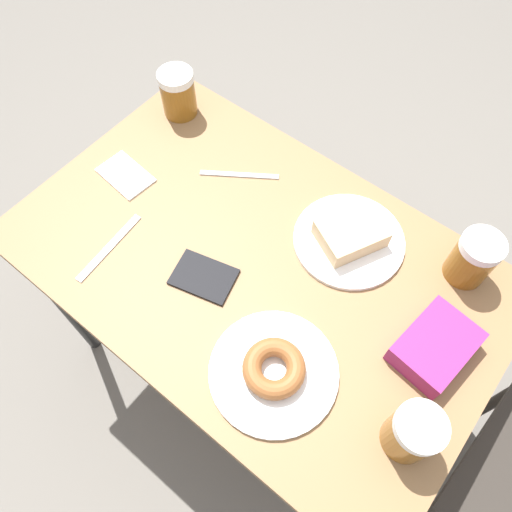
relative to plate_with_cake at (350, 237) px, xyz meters
name	(u,v)px	position (x,y,z in m)	size (l,w,h in m)	color
ground_plane	(256,363)	(0.16, -0.13, -0.72)	(8.00, 8.00, 0.00)	#666059
table	(256,275)	(0.16, -0.13, -0.09)	(0.65, 1.03, 0.70)	olive
plate_with_cake	(350,237)	(0.00, 0.00, 0.00)	(0.24, 0.24, 0.05)	white
plate_with_donut	(274,370)	(0.33, 0.05, 0.00)	(0.24, 0.24, 0.05)	white
beer_mug_left	(413,433)	(0.28, 0.30, 0.04)	(0.09, 0.09, 0.12)	#8C5619
beer_mug_center	(178,93)	(-0.06, -0.55, 0.04)	(0.09, 0.09, 0.12)	#8C5619
beer_mug_right	(473,258)	(-0.08, 0.23, 0.04)	(0.09, 0.09, 0.12)	#8C5619
napkin_folded	(125,175)	(0.17, -0.51, -0.02)	(0.09, 0.14, 0.00)	white
fork	(239,175)	(0.01, -0.30, -0.02)	(0.11, 0.16, 0.00)	silver
knife	(109,247)	(0.33, -0.39, -0.02)	(0.19, 0.03, 0.00)	silver
passport_near_edge	(204,277)	(0.26, -0.19, -0.02)	(0.12, 0.14, 0.01)	black
blue_pouch	(435,346)	(0.11, 0.26, 0.01)	(0.17, 0.13, 0.05)	#8C2366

